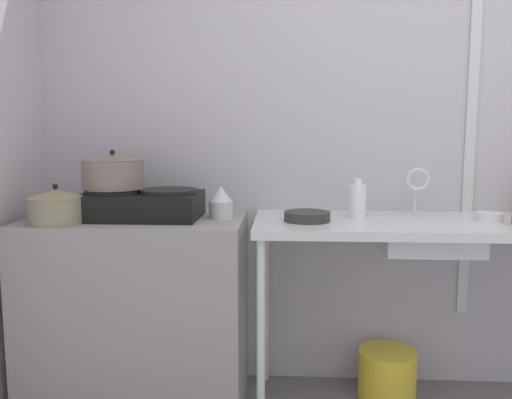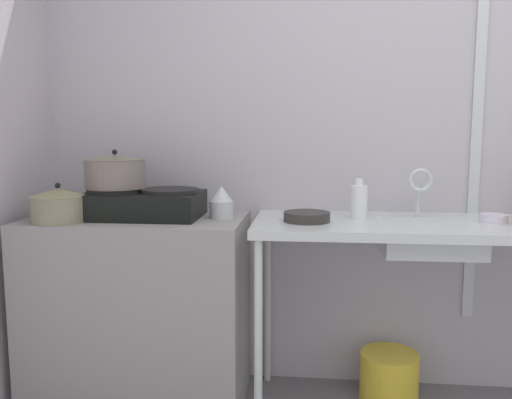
{
  "view_description": "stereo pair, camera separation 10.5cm",
  "coord_description": "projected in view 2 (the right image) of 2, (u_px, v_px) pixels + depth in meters",
  "views": [
    {
      "loc": [
        -0.75,
        -1.07,
        1.28
      ],
      "look_at": [
        -0.88,
        1.26,
        0.98
      ],
      "focal_mm": 36.45,
      "sensor_mm": 36.0,
      "label": 1
    },
    {
      "loc": [
        -0.64,
        -1.06,
        1.28
      ],
      "look_at": [
        -0.88,
        1.26,
        0.98
      ],
      "focal_mm": 36.45,
      "sensor_mm": 36.0,
      "label": 2
    }
  ],
  "objects": [
    {
      "name": "counter_sink",
      "position": [
        439.0,
        237.0,
        2.29
      ],
      "size": [
        1.64,
        0.57,
        0.89
      ],
      "color": "silver",
      "rests_on": "ground"
    },
    {
      "name": "faucet",
      "position": [
        420.0,
        185.0,
        2.38
      ],
      "size": [
        0.11,
        0.06,
        0.23
      ],
      "color": "silver",
      "rests_on": "counter_sink"
    },
    {
      "name": "wall_back",
      "position": [
        440.0,
        142.0,
        2.56
      ],
      "size": [
        4.77,
        0.1,
        2.47
      ],
      "primitive_type": "cube",
      "color": "#B6B3BA",
      "rests_on": "ground"
    },
    {
      "name": "wall_metal_strip",
      "position": [
        477.0,
        116.0,
        2.48
      ],
      "size": [
        0.05,
        0.01,
        1.98
      ],
      "primitive_type": "cube",
      "color": "silver"
    },
    {
      "name": "stove",
      "position": [
        143.0,
        203.0,
        2.41
      ],
      "size": [
        0.54,
        0.36,
        0.13
      ],
      "color": "black",
      "rests_on": "counter_concrete"
    },
    {
      "name": "percolator",
      "position": [
        222.0,
        202.0,
        2.39
      ],
      "size": [
        0.11,
        0.11,
        0.15
      ],
      "color": "silver",
      "rests_on": "counter_concrete"
    },
    {
      "name": "bottle_by_sink",
      "position": [
        358.0,
        201.0,
        2.37
      ],
      "size": [
        0.08,
        0.08,
        0.18
      ],
      "color": "white",
      "rests_on": "counter_sink"
    },
    {
      "name": "frying_pan",
      "position": [
        307.0,
        217.0,
        2.3
      ],
      "size": [
        0.21,
        0.21,
        0.04
      ],
      "primitive_type": "cylinder",
      "color": "#302D2B",
      "rests_on": "counter_sink"
    },
    {
      "name": "bucket_on_floor",
      "position": [
        389.0,
        377.0,
        2.49
      ],
      "size": [
        0.28,
        0.28,
        0.24
      ],
      "primitive_type": "cylinder",
      "color": "yellow",
      "rests_on": "ground"
    },
    {
      "name": "small_bowl_on_drainboard",
      "position": [
        494.0,
        218.0,
        2.27
      ],
      "size": [
        0.12,
        0.12,
        0.04
      ],
      "primitive_type": "cylinder",
      "color": "silver",
      "rests_on": "counter_sink"
    },
    {
      "name": "sink_basin",
      "position": [
        430.0,
        238.0,
        2.25
      ],
      "size": [
        0.41,
        0.33,
        0.13
      ],
      "primitive_type": "cube",
      "color": "silver",
      "rests_on": "counter_sink"
    },
    {
      "name": "pot_beside_stove",
      "position": [
        59.0,
        205.0,
        2.28
      ],
      "size": [
        0.24,
        0.24,
        0.17
      ],
      "color": "gray",
      "rests_on": "counter_concrete"
    },
    {
      "name": "counter_concrete",
      "position": [
        140.0,
        309.0,
        2.48
      ],
      "size": [
        1.0,
        0.57,
        0.89
      ],
      "primitive_type": "cube",
      "color": "gray",
      "rests_on": "ground"
    },
    {
      "name": "pot_on_left_burner",
      "position": [
        115.0,
        171.0,
        2.4
      ],
      "size": [
        0.28,
        0.28,
        0.18
      ],
      "color": "slate",
      "rests_on": "stove"
    }
  ]
}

